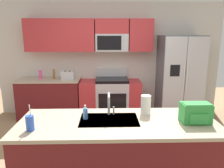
# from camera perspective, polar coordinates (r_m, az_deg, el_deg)

# --- Properties ---
(ground_plane) EXTENTS (9.00, 9.00, 0.00)m
(ground_plane) POSITION_cam_1_polar(r_m,az_deg,el_deg) (3.52, 0.04, -19.23)
(ground_plane) COLOR #997A56
(ground_plane) RESTS_ON ground
(kitchen_wall_unit) EXTENTS (5.20, 0.43, 2.60)m
(kitchen_wall_unit) POSITION_cam_1_polar(r_m,az_deg,el_deg) (5.07, -2.26, 8.44)
(kitchen_wall_unit) COLOR beige
(kitchen_wall_unit) RESTS_ON ground
(back_counter) EXTENTS (1.39, 0.63, 0.90)m
(back_counter) POSITION_cam_1_polar(r_m,az_deg,el_deg) (5.15, -16.03, -3.59)
(back_counter) COLOR maroon
(back_counter) RESTS_ON ground
(range_oven) EXTENTS (1.36, 0.61, 1.10)m
(range_oven) POSITION_cam_1_polar(r_m,az_deg,el_deg) (4.99, -0.44, -3.69)
(range_oven) COLOR #B7BABF
(range_oven) RESTS_ON ground
(refrigerator) EXTENTS (0.90, 0.76, 1.85)m
(refrigerator) POSITION_cam_1_polar(r_m,az_deg,el_deg) (5.07, 17.25, 1.60)
(refrigerator) COLOR #4C4F54
(refrigerator) RESTS_ON ground
(island_counter) EXTENTS (2.28, 0.89, 0.90)m
(island_counter) POSITION_cam_1_polar(r_m,az_deg,el_deg) (2.73, 1.46, -18.43)
(island_counter) COLOR maroon
(island_counter) RESTS_ON ground
(toaster) EXTENTS (0.28, 0.16, 0.18)m
(toaster) POSITION_cam_1_polar(r_m,az_deg,el_deg) (4.88, -11.58, 2.29)
(toaster) COLOR #B7BABF
(toaster) RESTS_ON back_counter
(pepper_mill) EXTENTS (0.05, 0.05, 0.22)m
(pepper_mill) POSITION_cam_1_polar(r_m,az_deg,el_deg) (4.99, -15.04, 2.55)
(pepper_mill) COLOR brown
(pepper_mill) RESTS_ON back_counter
(bottle_pink) EXTENTS (0.07, 0.07, 0.20)m
(bottle_pink) POSITION_cam_1_polar(r_m,az_deg,el_deg) (5.05, -18.30, 2.37)
(bottle_pink) COLOR #EA4C93
(bottle_pink) RESTS_ON back_counter
(sink_faucet) EXTENTS (0.08, 0.21, 0.28)m
(sink_faucet) POSITION_cam_1_polar(r_m,az_deg,el_deg) (2.64, -0.71, -4.80)
(sink_faucet) COLOR #B7BABF
(sink_faucet) RESTS_ON island_counter
(drink_cup_blue) EXTENTS (0.08, 0.08, 0.28)m
(drink_cup_blue) POSITION_cam_1_polar(r_m,az_deg,el_deg) (2.42, -20.78, -9.56)
(drink_cup_blue) COLOR blue
(drink_cup_blue) RESTS_ON island_counter
(soap_dispenser) EXTENTS (0.06, 0.06, 0.17)m
(soap_dispenser) POSITION_cam_1_polar(r_m,az_deg,el_deg) (2.58, -7.03, -7.67)
(soap_dispenser) COLOR #4C8CD8
(soap_dispenser) RESTS_ON island_counter
(paper_towel_roll) EXTENTS (0.12, 0.12, 0.24)m
(paper_towel_roll) POSITION_cam_1_polar(r_m,az_deg,el_deg) (2.73, 8.88, -5.43)
(paper_towel_roll) COLOR white
(paper_towel_roll) RESTS_ON island_counter
(backpack) EXTENTS (0.32, 0.22, 0.23)m
(backpack) POSITION_cam_1_polar(r_m,az_deg,el_deg) (2.62, 21.16, -7.00)
(backpack) COLOR green
(backpack) RESTS_ON island_counter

